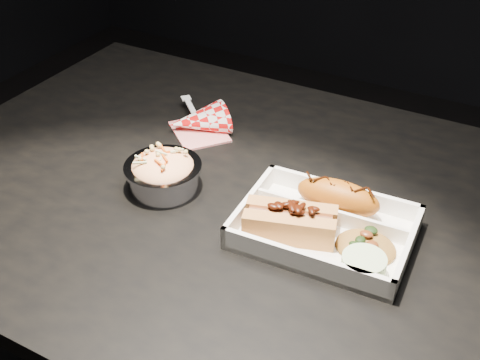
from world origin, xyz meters
name	(u,v)px	position (x,y,z in m)	size (l,w,h in m)	color
dining_table	(255,239)	(0.00, 0.00, 0.66)	(1.20, 0.80, 0.75)	black
food_tray	(325,230)	(0.13, -0.04, 0.76)	(0.26, 0.19, 0.04)	white
fried_pastry	(338,197)	(0.13, 0.02, 0.78)	(0.13, 0.05, 0.05)	#AD5711
hotdog	(290,220)	(0.09, -0.07, 0.78)	(0.14, 0.09, 0.06)	#C68343
fried_rice_mound	(367,241)	(0.20, -0.05, 0.77)	(0.09, 0.07, 0.03)	#A46F2F
cupcake_liner	(363,266)	(0.21, -0.10, 0.77)	(0.06, 0.06, 0.03)	beige
foil_coleslaw_cup	(163,172)	(-0.14, -0.05, 0.78)	(0.13, 0.13, 0.07)	silver
napkin_fork	(197,121)	(-0.20, 0.14, 0.77)	(0.16, 0.15, 0.10)	red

